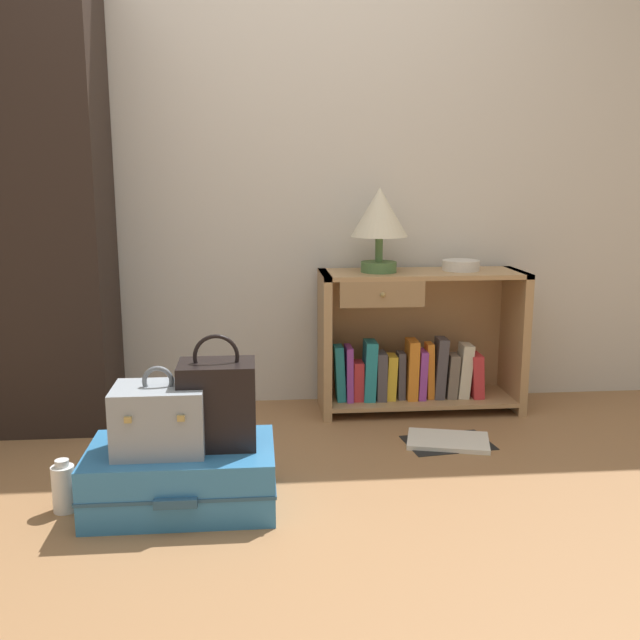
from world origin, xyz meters
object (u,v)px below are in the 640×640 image
(table_lamp, at_px, (379,217))
(handbag, at_px, (217,403))
(open_book_on_floor, at_px, (448,441))
(bookshelf, at_px, (415,347))
(bottle, at_px, (64,487))
(bowl, at_px, (461,265))
(suitcase_large, at_px, (182,476))
(train_case, at_px, (160,418))

(table_lamp, xyz_separation_m, handbag, (-0.72, -0.96, -0.58))
(open_book_on_floor, bearing_deg, handbag, -152.98)
(bookshelf, bearing_deg, bottle, -145.62)
(bowl, distance_m, suitcase_large, 1.72)
(suitcase_large, distance_m, train_case, 0.24)
(suitcase_large, relative_size, open_book_on_floor, 1.65)
(table_lamp, height_order, handbag, table_lamp)
(bottle, bearing_deg, train_case, -3.60)
(bowl, xyz_separation_m, open_book_on_floor, (-0.17, -0.50, -0.71))
(train_case, bearing_deg, table_lamp, 47.44)
(bowl, xyz_separation_m, handbag, (-1.13, -0.99, -0.34))
(table_lamp, relative_size, handbag, 1.00)
(bowl, bearing_deg, table_lamp, -176.42)
(handbag, xyz_separation_m, open_book_on_floor, (0.96, 0.49, -0.36))
(bookshelf, relative_size, bottle, 5.26)
(bookshelf, relative_size, table_lamp, 2.48)
(bottle, bearing_deg, bookshelf, 34.38)
(bottle, bearing_deg, bowl, 31.07)
(suitcase_large, xyz_separation_m, train_case, (-0.06, -0.03, 0.23))
(table_lamp, xyz_separation_m, bottle, (-1.26, -0.98, -0.87))
(table_lamp, xyz_separation_m, bowl, (0.41, 0.03, -0.24))
(train_case, relative_size, open_book_on_floor, 0.77)
(table_lamp, xyz_separation_m, train_case, (-0.92, -1.00, -0.62))
(bowl, relative_size, open_book_on_floor, 0.45)
(bookshelf, distance_m, bowl, 0.46)
(table_lamp, relative_size, bottle, 2.13)
(handbag, distance_m, bottle, 0.61)
(train_case, height_order, bottle, train_case)
(bowl, relative_size, suitcase_large, 0.27)
(bookshelf, xyz_separation_m, bowl, (0.22, 0.01, 0.40))
(suitcase_large, xyz_separation_m, handbag, (0.13, 0.01, 0.26))
(table_lamp, distance_m, handbag, 1.34)
(bookshelf, xyz_separation_m, table_lamp, (-0.19, -0.01, 0.64))
(bookshelf, xyz_separation_m, train_case, (-1.11, -1.01, 0.02))
(bookshelf, distance_m, handbag, 1.34)
(bowl, relative_size, handbag, 0.45)
(bookshelf, relative_size, bowl, 5.51)
(bottle, bearing_deg, table_lamp, 37.87)
(handbag, bearing_deg, suitcase_large, -174.29)
(bookshelf, relative_size, open_book_on_floor, 2.49)
(suitcase_large, bearing_deg, bottle, -179.24)
(handbag, bearing_deg, train_case, -168.42)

